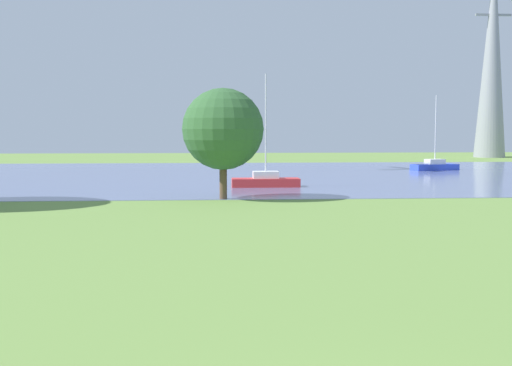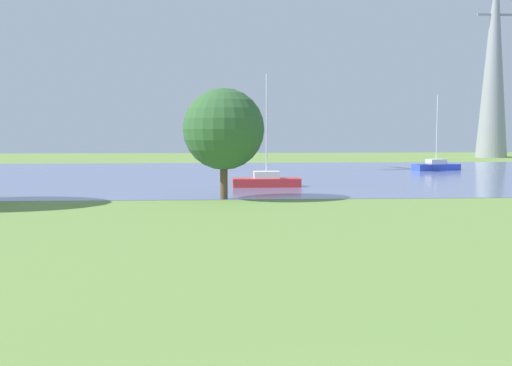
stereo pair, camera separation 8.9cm
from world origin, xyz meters
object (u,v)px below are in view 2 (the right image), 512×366
Objects in this scene: electricity_pylon at (494,55)px; sailboat_blue at (436,166)px; tree_east_near at (224,129)px; sailboat_red at (267,180)px.

sailboat_blue is at bearing -122.72° from electricity_pylon.
tree_east_near is 66.51m from electricity_pylon.
tree_east_near is at bearing -126.90° from electricity_pylon.
electricity_pylon is at bearing 57.28° from sailboat_blue.
sailboat_blue is 32.72m from tree_east_near.
sailboat_red is at bearing -137.26° from sailboat_blue.
sailboat_red is at bearing -128.93° from electricity_pylon.
sailboat_blue is 1.14× the size of tree_east_near.
electricity_pylon reaches higher than sailboat_blue.
tree_east_near is at bearing -112.49° from sailboat_red.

